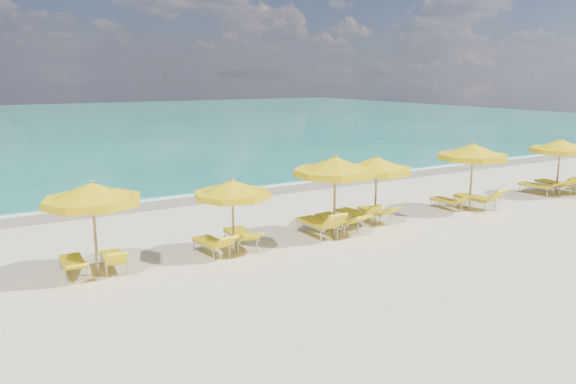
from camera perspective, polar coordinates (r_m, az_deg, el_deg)
ground_plane at (r=17.23m, az=2.58°, el=-4.79°), size 120.00×120.00×0.00m
ocean at (r=62.61m, az=-22.61°, el=6.43°), size 120.00×80.00×0.30m
wet_sand_band at (r=23.56m, az=-7.40°, el=-0.33°), size 120.00×2.60×0.01m
foam_line at (r=24.28m, az=-8.16°, el=0.01°), size 120.00×1.20×0.03m
whitecap_near at (r=31.30m, az=-24.80°, el=1.68°), size 14.00×0.36×0.05m
whitecap_far at (r=41.75m, az=-6.51°, el=4.99°), size 18.00×0.30×0.05m
umbrella_2 at (r=14.42m, az=-19.27°, el=-0.25°), size 2.57×2.57×2.43m
umbrella_3 at (r=15.35m, az=-5.67°, el=0.25°), size 2.36×2.36×2.18m
umbrella_4 at (r=16.96m, az=4.81°, el=2.55°), size 3.20×3.20×2.58m
umbrella_5 at (r=18.56m, az=8.99°, el=2.67°), size 3.04×3.04×2.36m
umbrella_6 at (r=21.37m, az=18.28°, el=3.86°), size 2.99×2.99×2.56m
umbrella_7 at (r=25.58m, az=25.95°, el=4.18°), size 2.38×2.38×2.40m
lounger_2_left at (r=15.17m, az=-21.00°, el=-7.16°), size 0.62×1.70×0.60m
lounger_2_right at (r=15.16m, az=-17.28°, el=-6.88°), size 0.71×1.63×0.75m
lounger_3_left at (r=15.84m, az=-7.72°, el=-5.60°), size 0.74×1.72×0.76m
lounger_3_right at (r=16.43m, az=-4.81°, el=-4.83°), size 0.84×1.96×0.73m
lounger_4_left at (r=17.47m, az=3.06°, el=-3.71°), size 0.69×1.94×0.97m
lounger_4_right at (r=18.07m, az=5.11°, el=-3.24°), size 0.86×2.09×0.79m
lounger_5_left at (r=19.08m, az=6.84°, el=-2.54°), size 0.80×1.76×0.83m
lounger_5_right at (r=19.54m, az=8.87°, el=-2.29°), size 0.62×1.72×0.68m
lounger_6_left at (r=21.73m, az=15.86°, el=-1.19°), size 0.58×1.60×0.71m
lounger_6_right at (r=22.20m, az=18.55°, el=-0.96°), size 0.84×1.98×0.92m
lounger_7_left at (r=25.75m, az=24.02°, el=0.27°), size 0.86×1.93×0.74m
lounger_7_right at (r=26.44m, az=25.39°, el=0.48°), size 0.97×2.01×0.89m
lounger_8_left at (r=26.71m, az=27.21°, el=0.33°), size 0.75×1.81×0.63m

